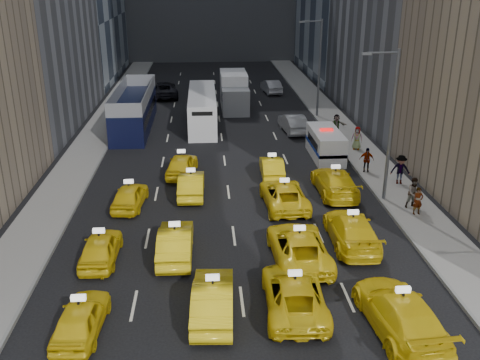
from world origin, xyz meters
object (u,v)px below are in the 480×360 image
object	(u,v)px
city_bus	(202,109)
pedestrian_0	(418,201)
nypd_van	(326,145)
double_decker	(134,108)
box_truck	(234,91)

from	to	relation	value
city_bus	pedestrian_0	size ratio (longest dim) A/B	7.18
nypd_van	double_decker	world-z (taller)	double_decker
nypd_van	pedestrian_0	size ratio (longest dim) A/B	3.34
nypd_van	city_bus	world-z (taller)	city_bus
nypd_van	double_decker	distance (m)	17.61
city_bus	nypd_van	bearing A→B (deg)	-49.46
nypd_van	box_truck	xyz separation A→B (m)	(-5.86, 15.90, 0.71)
double_decker	pedestrian_0	world-z (taller)	double_decker
box_truck	nypd_van	bearing A→B (deg)	-74.41
city_bus	box_truck	size ratio (longest dim) A/B	1.47
nypd_van	pedestrian_0	distance (m)	10.92
nypd_van	double_decker	bearing A→B (deg)	152.68
nypd_van	city_bus	xyz separation A→B (m)	(-9.06, 9.94, 0.45)
city_bus	box_truck	bearing A→B (deg)	59.94
box_truck	pedestrian_0	xyz separation A→B (m)	(8.80, -26.42, -0.77)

